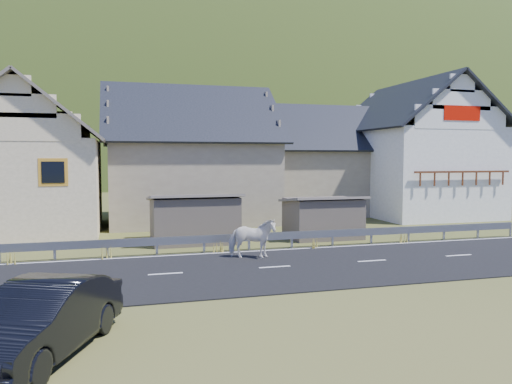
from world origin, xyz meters
name	(u,v)px	position (x,y,z in m)	size (l,w,h in m)	color
ground	(275,268)	(0.00, 0.00, 0.00)	(160.00, 160.00, 0.00)	#3A451A
road	(275,267)	(0.00, 0.00, 0.02)	(60.00, 7.00, 0.04)	black
lane_markings	(275,267)	(0.00, 0.00, 0.04)	(60.00, 6.60, 0.01)	silver
guardrail	(249,238)	(0.00, 3.68, 0.56)	(28.10, 0.09, 0.75)	#93969B
shed_left	(194,219)	(-2.00, 6.50, 1.10)	(4.30, 3.30, 2.40)	#6B5F52
shed_right	(323,218)	(4.50, 6.00, 1.00)	(3.80, 2.90, 2.20)	#6B5F52
house_cream	(31,152)	(-10.00, 12.00, 4.36)	(7.80, 9.80, 8.30)	#FFE7BD
house_stone_a	(189,149)	(-1.00, 15.00, 4.63)	(10.80, 9.80, 8.90)	gray
house_stone_b	(320,155)	(9.00, 17.00, 4.24)	(9.80, 8.80, 8.10)	gray
house_white	(414,144)	(15.00, 14.00, 5.06)	(8.80, 10.80, 9.70)	white
mountain	(145,219)	(5.00, 180.00, -20.00)	(440.00, 280.00, 260.00)	#273A16
horse	(252,238)	(-0.38, 1.82, 0.85)	(1.91, 0.87, 1.62)	white
car	(41,320)	(-7.14, -6.50, 0.77)	(1.63, 4.66, 1.54)	black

